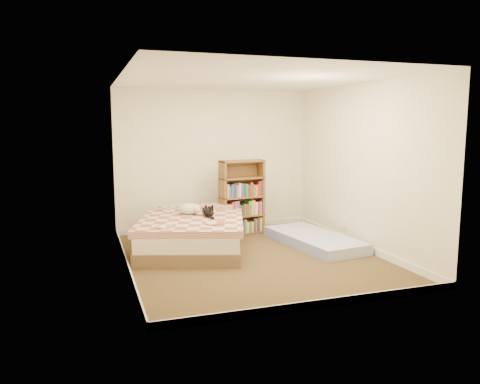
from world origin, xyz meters
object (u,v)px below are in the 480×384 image
object	(u,v)px
bookshelf	(242,206)
black_cat	(208,212)
bed	(192,232)
white_dog	(190,209)
floor_mattress	(314,240)

from	to	relation	value
bookshelf	black_cat	size ratio (longest dim) A/B	2.16
bed	white_dog	distance (m)	0.39
bookshelf	floor_mattress	bearing A→B (deg)	-59.87
bookshelf	black_cat	xyz separation A→B (m)	(-0.79, -0.71, 0.06)
bookshelf	black_cat	distance (m)	1.06
bookshelf	white_dog	xyz separation A→B (m)	(-1.01, -0.47, 0.09)
bed	floor_mattress	distance (m)	1.92
floor_mattress	black_cat	bearing A→B (deg)	158.78
bookshelf	floor_mattress	world-z (taller)	bookshelf
bookshelf	black_cat	world-z (taller)	bookshelf
black_cat	white_dog	distance (m)	0.33
white_dog	floor_mattress	bearing A→B (deg)	-5.52
bed	white_dog	xyz separation A→B (m)	(0.02, 0.21, 0.33)
bed	floor_mattress	size ratio (longest dim) A/B	1.33
floor_mattress	black_cat	size ratio (longest dim) A/B	3.04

